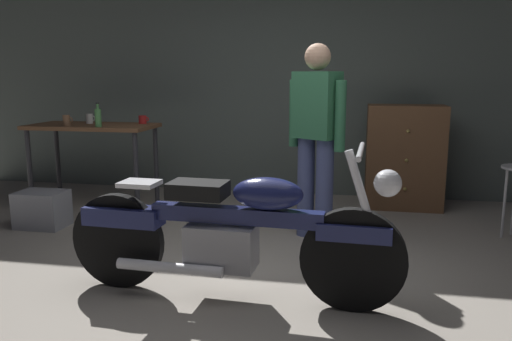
{
  "coord_description": "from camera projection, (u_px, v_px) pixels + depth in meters",
  "views": [
    {
      "loc": [
        0.77,
        -3.29,
        1.41
      ],
      "look_at": [
        0.01,
        0.7,
        0.65
      ],
      "focal_mm": 35.91,
      "sensor_mm": 36.0,
      "label": 1
    }
  ],
  "objects": [
    {
      "name": "mug_brown_stoneware",
      "position": [
        67.0,
        120.0,
        5.2
      ],
      "size": [
        0.11,
        0.07,
        0.11
      ],
      "color": "brown",
      "rests_on": "workbench"
    },
    {
      "name": "workbench",
      "position": [
        93.0,
        135.0,
        5.39
      ],
      "size": [
        1.3,
        0.64,
        0.9
      ],
      "color": "brown",
      "rests_on": "ground_plane"
    },
    {
      "name": "mug_white_ceramic",
      "position": [
        90.0,
        119.0,
        5.46
      ],
      "size": [
        0.11,
        0.07,
        0.1
      ],
      "color": "white",
      "rests_on": "workbench"
    },
    {
      "name": "motorcycle",
      "position": [
        231.0,
        230.0,
        3.21
      ],
      "size": [
        2.19,
        0.6,
        1.0
      ],
      "rotation": [
        0.0,
        0.0,
        -0.05
      ],
      "color": "black",
      "rests_on": "ground_plane"
    },
    {
      "name": "person_standing",
      "position": [
        316.0,
        133.0,
        4.36
      ],
      "size": [
        0.5,
        0.39,
        1.67
      ],
      "rotation": [
        0.0,
        0.0,
        2.58
      ],
      "color": "#4A5485",
      "rests_on": "ground_plane"
    },
    {
      "name": "mug_red_diner",
      "position": [
        143.0,
        120.0,
        5.44
      ],
      "size": [
        0.11,
        0.08,
        0.09
      ],
      "color": "red",
      "rests_on": "workbench"
    },
    {
      "name": "back_wall",
      "position": [
        289.0,
        63.0,
        6.0
      ],
      "size": [
        8.0,
        0.12,
        3.1
      ],
      "primitive_type": "cube",
      "color": "#56605B",
      "rests_on": "ground_plane"
    },
    {
      "name": "ground_plane",
      "position": [
        236.0,
        280.0,
        3.58
      ],
      "size": [
        12.0,
        12.0,
        0.0
      ],
      "primitive_type": "plane",
      "color": "gray"
    },
    {
      "name": "bottle",
      "position": [
        98.0,
        117.0,
        5.09
      ],
      "size": [
        0.06,
        0.06,
        0.24
      ],
      "color": "#4C8C4C",
      "rests_on": "workbench"
    },
    {
      "name": "storage_bin",
      "position": [
        42.0,
        209.0,
        4.8
      ],
      "size": [
        0.44,
        0.32,
        0.34
      ],
      "primitive_type": "cube",
      "color": "gray",
      "rests_on": "ground_plane"
    },
    {
      "name": "wooden_dresser",
      "position": [
        404.0,
        157.0,
        5.46
      ],
      "size": [
        0.8,
        0.47,
        1.1
      ],
      "color": "brown",
      "rests_on": "ground_plane"
    }
  ]
}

